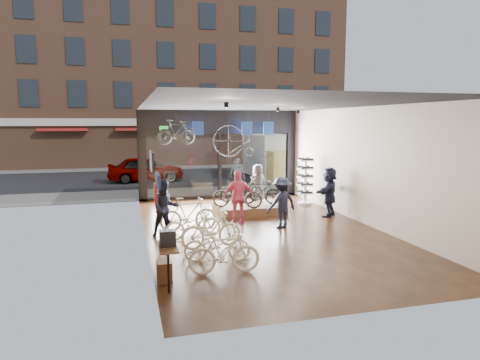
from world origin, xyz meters
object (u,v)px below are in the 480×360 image
object	(u,v)px
floor_bike_3	(212,229)
sunglasses_rack	(305,181)
display_platform	(249,208)
hung_bike	(176,132)
display_bike_right	(241,190)
customer_4	(258,184)
customer_1	(165,208)
customer_5	(329,192)
penny_farthing	(235,142)
display_bike_mid	(260,192)
floor_bike_2	(217,244)
floor_bike_4	(193,224)
customer_3	(282,203)
floor_bike_5	(188,214)
display_bike_left	(237,195)
box_truck	(276,157)
customer_2	(239,197)
floor_bike_1	(224,253)
street_car	(146,169)

from	to	relation	value
floor_bike_3	sunglasses_rack	world-z (taller)	sunglasses_rack
display_platform	hung_bike	size ratio (longest dim) A/B	1.52
display_platform	display_bike_right	distance (m)	0.87
customer_4	customer_1	bearing A→B (deg)	32.32
customer_5	penny_farthing	size ratio (longest dim) A/B	1.06
display_bike_mid	floor_bike_2	bearing A→B (deg)	169.25
floor_bike_4	display_platform	distance (m)	3.96
customer_1	customer_3	xyz separation A→B (m)	(3.61, 0.05, -0.03)
floor_bike_4	penny_farthing	bearing A→B (deg)	-34.37
customer_4	display_platform	bearing A→B (deg)	49.30
floor_bike_2	floor_bike_3	world-z (taller)	floor_bike_3
hung_bike	penny_farthing	bearing A→B (deg)	-94.66
floor_bike_5	display_bike_left	world-z (taller)	display_bike_left
display_bike_right	customer_4	distance (m)	1.50
sunglasses_rack	box_truck	bearing A→B (deg)	84.84
display_bike_right	customer_1	size ratio (longest dim) A/B	1.03
customer_2	floor_bike_1	bearing A→B (deg)	70.84
floor_bike_1	customer_1	world-z (taller)	customer_1
floor_bike_3	customer_5	xyz separation A→B (m)	(4.76, 2.73, 0.37)
display_bike_left	penny_farthing	bearing A→B (deg)	12.96
floor_bike_2	floor_bike_4	size ratio (longest dim) A/B	0.97
customer_2	sunglasses_rack	xyz separation A→B (m)	(3.44, 2.54, 0.07)
customer_5	floor_bike_1	bearing A→B (deg)	-2.74
display_bike_right	sunglasses_rack	xyz separation A→B (m)	(2.73, 0.24, 0.20)
display_platform	display_bike_mid	bearing A→B (deg)	-12.45
customer_3	customer_5	size ratio (longest dim) A/B	0.92
floor_bike_4	street_car	bearing A→B (deg)	-4.72
floor_bike_2	customer_5	xyz separation A→B (m)	(4.85, 3.84, 0.46)
floor_bike_3	display_bike_left	size ratio (longest dim) A/B	0.94
display_bike_mid	customer_3	xyz separation A→B (m)	(-0.07, -2.42, 0.05)
display_platform	customer_5	xyz separation A→B (m)	(2.56, -1.35, 0.72)
floor_bike_2	display_bike_right	size ratio (longest dim) A/B	0.92
box_truck	customer_4	bearing A→B (deg)	-115.38
street_car	floor_bike_3	world-z (taller)	street_car
display_bike_right	customer_5	xyz separation A→B (m)	(2.68, -1.97, 0.12)
floor_bike_1	customer_4	distance (m)	8.43
display_bike_left	customer_5	bearing A→B (deg)	-79.24
floor_bike_1	penny_farthing	size ratio (longest dim) A/B	0.97
display_bike_mid	customer_5	world-z (taller)	customer_5
street_car	display_bike_left	size ratio (longest dim) A/B	2.33
customer_1	hung_bike	size ratio (longest dim) A/B	1.05
customer_3	hung_bike	xyz separation A→B (m)	(-2.77, 4.12, 2.12)
floor_bike_1	customer_2	distance (m)	4.64
display_platform	floor_bike_5	bearing A→B (deg)	-139.62
box_truck	customer_5	size ratio (longest dim) A/B	3.72
customer_4	hung_bike	xyz separation A→B (m)	(-3.32, -0.12, 2.13)
street_car	customer_3	distance (m)	12.45
display_bike_left	display_bike_right	bearing A→B (deg)	4.14
floor_bike_5	display_bike_mid	world-z (taller)	display_bike_mid
floor_bike_2	customer_1	world-z (taller)	customer_1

